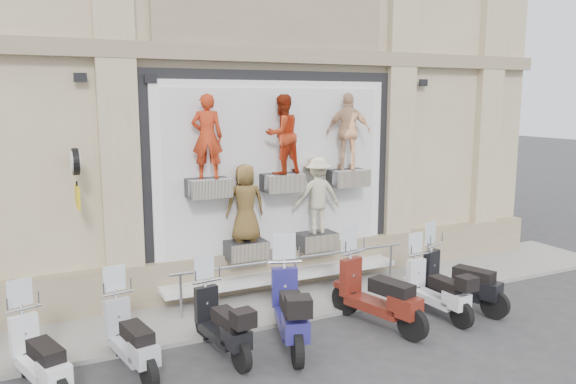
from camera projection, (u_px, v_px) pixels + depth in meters
name	position (u px, v px, depth m)	size (l,w,h in m)	color
ground	(349.00, 340.00, 9.38)	(90.00, 90.00, 0.00)	#2F2F31
sidewalk	(293.00, 298.00, 11.23)	(16.00, 2.20, 0.08)	gray
building	(210.00, 21.00, 14.60)	(14.00, 8.60, 12.00)	#C2AD8E
shop_vitrine	(283.00, 179.00, 11.47)	(5.60, 0.83, 4.30)	black
guard_rail	(295.00, 279.00, 11.08)	(5.06, 0.10, 0.93)	#9EA0A5
clock_sign_bracket	(76.00, 170.00, 9.42)	(0.10, 0.80, 1.02)	black
scooter_b	(38.00, 342.00, 7.59)	(0.53, 1.82, 1.48)	silver
scooter_c	(130.00, 324.00, 8.19)	(0.53, 1.82, 1.48)	#9A9CA7
scooter_d	(221.00, 310.00, 8.73)	(0.53, 1.83, 1.48)	black
scooter_e	(290.00, 295.00, 9.06)	(0.62, 2.12, 1.72)	navy
scooter_f	(378.00, 280.00, 9.80)	(0.62, 2.12, 1.72)	#5C190F
scooter_g	(436.00, 278.00, 10.32)	(0.53, 1.80, 1.46)	silver
scooter_h	(460.00, 269.00, 10.66)	(0.58, 1.97, 1.60)	black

